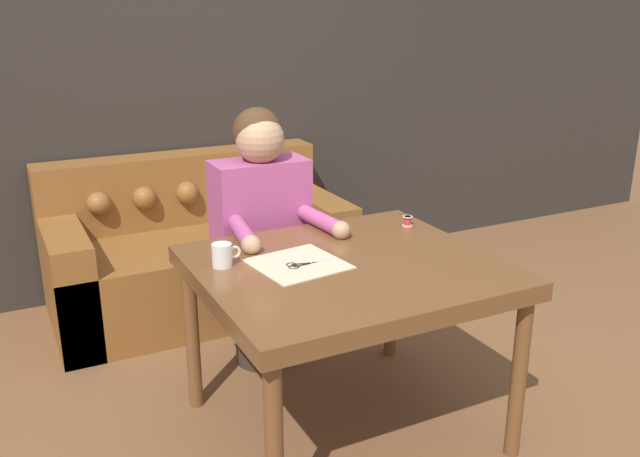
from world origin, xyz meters
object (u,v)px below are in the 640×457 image
at_px(couch, 198,255).
at_px(scissors, 304,265).
at_px(thread_spool, 407,221).
at_px(person, 262,236).
at_px(mug, 223,255).
at_px(dining_table, 347,281).

distance_m(couch, scissors, 1.47).
distance_m(couch, thread_spool, 1.41).
relative_size(couch, person, 1.31).
bearing_deg(mug, couch, 78.18).
bearing_deg(person, scissors, -97.20).
xyz_separation_m(couch, mug, (-0.27, -1.28, 0.47)).
bearing_deg(mug, scissors, -24.74).
xyz_separation_m(couch, thread_spool, (0.63, -1.18, 0.45)).
height_order(person, mug, person).
distance_m(couch, mug, 1.39).
distance_m(dining_table, couch, 1.51).
distance_m(mug, thread_spool, 0.91).
height_order(scissors, thread_spool, thread_spool).
height_order(dining_table, mug, mug).
relative_size(dining_table, thread_spool, 24.99).
bearing_deg(person, couch, 96.42).
xyz_separation_m(couch, person, (0.09, -0.79, 0.34)).
distance_m(person, scissors, 0.63).
distance_m(couch, person, 0.86).
relative_size(couch, thread_spool, 36.37).
height_order(person, scissors, person).
distance_m(dining_table, thread_spool, 0.55).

